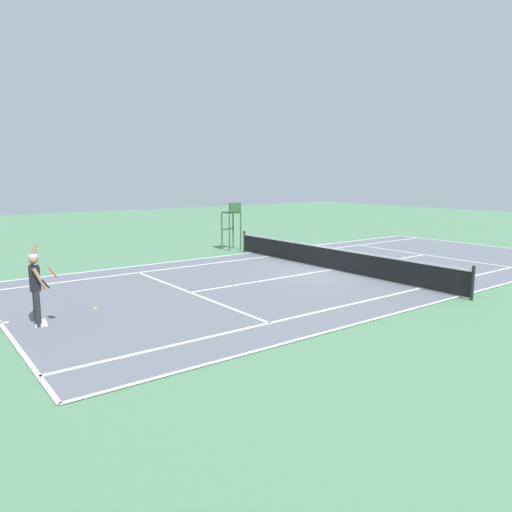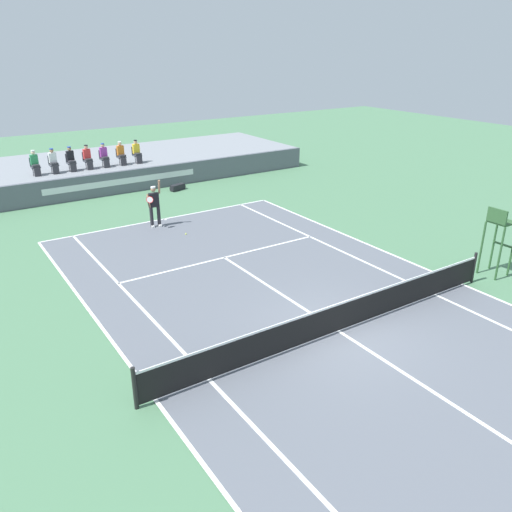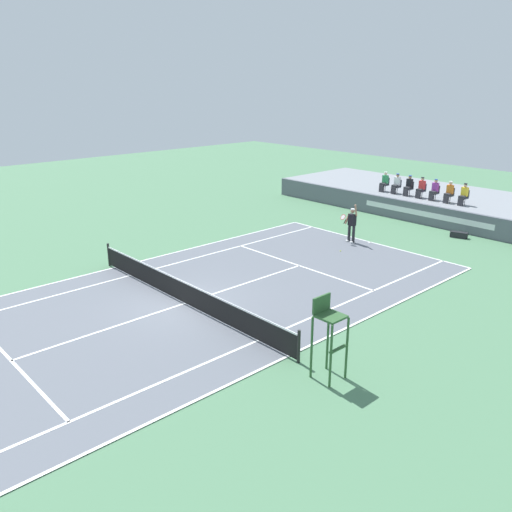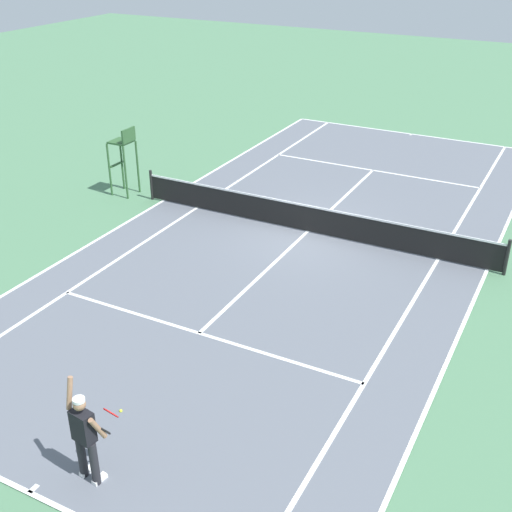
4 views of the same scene
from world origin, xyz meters
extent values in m
plane|color=#4C7A56|center=(0.00, 0.00, 0.00)|extent=(80.00, 80.00, 0.00)
cube|color=slate|center=(0.00, 0.00, 0.01)|extent=(10.98, 23.78, 0.02)
cube|color=white|center=(0.00, 11.89, 0.02)|extent=(10.98, 0.10, 0.01)
cube|color=white|center=(0.00, -11.89, 0.02)|extent=(10.98, 0.10, 0.01)
cube|color=white|center=(-5.49, 0.00, 0.02)|extent=(0.10, 23.78, 0.01)
cube|color=white|center=(5.49, 0.00, 0.02)|extent=(0.10, 23.78, 0.01)
cube|color=white|center=(-4.11, 0.00, 0.02)|extent=(0.10, 23.78, 0.01)
cube|color=white|center=(4.11, 0.00, 0.02)|extent=(0.10, 23.78, 0.01)
cube|color=white|center=(0.00, 6.40, 0.02)|extent=(8.22, 0.10, 0.01)
cube|color=white|center=(0.00, -6.40, 0.02)|extent=(8.22, 0.10, 0.01)
cube|color=white|center=(0.00, 0.00, 0.02)|extent=(0.10, 12.80, 0.01)
cube|color=white|center=(0.00, 11.79, 0.02)|extent=(0.10, 0.20, 0.01)
cube|color=white|center=(0.00, -11.79, 0.02)|extent=(0.10, 0.20, 0.01)
cylinder|color=black|center=(-5.94, 0.00, 0.54)|extent=(0.10, 0.10, 1.07)
cylinder|color=black|center=(5.94, 0.00, 0.54)|extent=(0.10, 0.10, 1.07)
cube|color=black|center=(0.00, 0.00, 0.48)|extent=(11.78, 0.02, 0.84)
cube|color=white|center=(0.00, 0.00, 0.90)|extent=(11.78, 0.03, 0.06)
cylinder|color=#232328|center=(-0.57, 11.12, 0.46)|extent=(0.15, 0.15, 0.92)
cylinder|color=#232328|center=(-0.89, 11.17, 0.46)|extent=(0.15, 0.15, 0.92)
cube|color=white|center=(-0.58, 11.06, 0.05)|extent=(0.16, 0.29, 0.10)
cube|color=white|center=(-0.89, 11.11, 0.05)|extent=(0.16, 0.29, 0.10)
cube|color=black|center=(-0.73, 11.15, 1.22)|extent=(0.43, 0.29, 0.60)
sphere|color=#A37556|center=(-0.73, 11.15, 1.69)|extent=(0.22, 0.22, 0.22)
cylinder|color=white|center=(-0.73, 11.15, 1.78)|extent=(0.21, 0.21, 0.06)
cylinder|color=#A37556|center=(-0.47, 11.08, 1.78)|extent=(0.12, 0.22, 0.61)
cylinder|color=#A37556|center=(-1.00, 11.09, 1.24)|extent=(0.14, 0.34, 0.56)
cylinder|color=black|center=(-1.06, 10.97, 1.11)|extent=(0.06, 0.19, 0.25)
torus|color=red|center=(-1.06, 10.79, 1.37)|extent=(0.33, 0.24, 0.26)
cylinder|color=silver|center=(-1.06, 10.79, 1.37)|extent=(0.29, 0.20, 0.22)
sphere|color=#D1E533|center=(-0.09, 9.49, 0.03)|extent=(0.07, 0.07, 0.07)
cylinder|color=#2D562D|center=(7.45, 0.35, 0.95)|extent=(0.07, 0.07, 1.90)
cylinder|color=#2D562D|center=(7.45, -0.35, 0.95)|extent=(0.07, 0.07, 1.90)
cylinder|color=#2D562D|center=(6.75, 0.35, 0.95)|extent=(0.07, 0.07, 1.90)
cylinder|color=#2D562D|center=(6.75, -0.35, 0.95)|extent=(0.07, 0.07, 1.90)
cube|color=#2D562D|center=(7.10, 0.00, 1.93)|extent=(0.70, 0.70, 0.06)
cube|color=#2D562D|center=(6.75, 0.00, 2.20)|extent=(0.06, 0.70, 0.48)
cube|color=#2D562D|center=(7.42, 0.00, 1.04)|extent=(0.10, 0.70, 0.04)
camera|label=1|loc=(-13.27, 13.71, 3.67)|focal=33.50mm
camera|label=2|loc=(-8.81, -9.19, 7.50)|focal=36.21mm
camera|label=3|loc=(15.49, -10.49, 8.13)|focal=37.03mm
camera|label=4|loc=(-7.21, 17.27, 8.79)|focal=45.93mm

